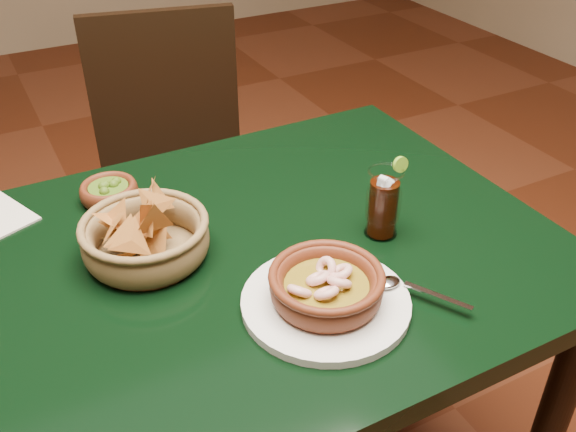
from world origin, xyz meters
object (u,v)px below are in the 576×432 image
dining_table (212,306)px  cola_drink (383,203)px  chip_basket (145,237)px  shrimp_plate (326,290)px  dining_chair (177,173)px

dining_table → cola_drink: bearing=-12.3°
chip_basket → cola_drink: cola_drink is taller
shrimp_plate → cola_drink: 0.22m
dining_table → chip_basket: (-0.08, 0.06, 0.14)m
dining_table → shrimp_plate: (0.12, -0.19, 0.13)m
dining_table → cola_drink: (0.30, -0.07, 0.16)m
dining_table → dining_chair: 0.74m
chip_basket → cola_drink: size_ratio=1.68×
dining_table → cola_drink: 0.35m
dining_chair → cola_drink: bearing=-80.7°
dining_table → chip_basket: bearing=143.5°
dining_table → dining_chair: (0.18, 0.71, -0.14)m
chip_basket → cola_drink: bearing=-18.3°
dining_chair → chip_basket: (-0.26, -0.65, 0.28)m
shrimp_plate → cola_drink: size_ratio=2.13×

